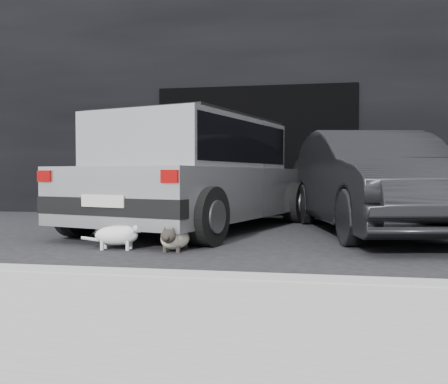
% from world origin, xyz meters
% --- Properties ---
extents(ground, '(80.00, 80.00, 0.00)m').
position_xyz_m(ground, '(0.00, 0.00, 0.00)').
color(ground, black).
rests_on(ground, ground).
extents(building_facade, '(34.00, 4.00, 5.00)m').
position_xyz_m(building_facade, '(1.00, 6.00, 2.50)').
color(building_facade, black).
rests_on(building_facade, ground).
extents(garage_opening, '(4.00, 0.10, 2.60)m').
position_xyz_m(garage_opening, '(1.00, 3.99, 1.30)').
color(garage_opening, black).
rests_on(garage_opening, ground).
extents(curb, '(18.00, 0.25, 0.12)m').
position_xyz_m(curb, '(1.00, -2.60, 0.06)').
color(curb, '#999A94').
rests_on(curb, ground).
extents(sidewalk, '(18.00, 2.20, 0.11)m').
position_xyz_m(sidewalk, '(1.00, -3.80, 0.06)').
color(sidewalk, '#999A94').
rests_on(sidewalk, ground).
extents(silver_hatchback, '(3.20, 4.89, 1.66)m').
position_xyz_m(silver_hatchback, '(0.45, 1.25, 0.91)').
color(silver_hatchback, silver).
rests_on(silver_hatchback, ground).
extents(second_car, '(2.41, 4.62, 1.45)m').
position_xyz_m(second_car, '(2.97, 1.20, 0.72)').
color(second_car, black).
rests_on(second_car, ground).
extents(cat_siamese, '(0.29, 0.85, 0.29)m').
position_xyz_m(cat_siamese, '(0.69, -0.85, 0.13)').
color(cat_siamese, beige).
rests_on(cat_siamese, ground).
extents(cat_white, '(0.72, 0.28, 0.34)m').
position_xyz_m(cat_white, '(0.07, -0.87, 0.16)').
color(cat_white, white).
rests_on(cat_white, ground).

